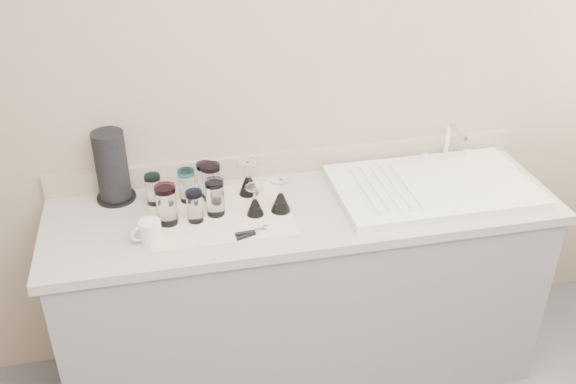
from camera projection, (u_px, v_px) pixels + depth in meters
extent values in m
cube|color=tan|center=(289.00, 96.00, 2.66)|extent=(3.50, 0.04, 2.50)
cube|color=gray|center=(303.00, 296.00, 2.82)|extent=(2.00, 0.60, 0.86)
cube|color=gray|center=(305.00, 209.00, 2.60)|extent=(2.06, 0.62, 0.04)
cube|color=white|center=(433.00, 187.00, 2.68)|extent=(0.82, 0.50, 0.03)
cylinder|color=silver|center=(447.00, 140.00, 2.82)|extent=(0.02, 0.02, 0.18)
cylinder|color=silver|center=(457.00, 131.00, 2.71)|extent=(0.02, 0.16, 0.02)
cylinder|color=silver|center=(424.00, 156.00, 2.83)|extent=(0.03, 0.03, 0.04)
cylinder|color=silver|center=(466.00, 152.00, 2.87)|extent=(0.03, 0.03, 0.04)
cube|color=silver|center=(220.00, 214.00, 2.52)|extent=(0.55, 0.42, 0.01)
cylinder|color=white|center=(154.00, 191.00, 2.55)|extent=(0.06, 0.06, 0.11)
cylinder|color=teal|center=(152.00, 177.00, 2.52)|extent=(0.06, 0.06, 0.02)
cylinder|color=white|center=(187.00, 187.00, 2.57)|extent=(0.06, 0.06, 0.12)
cylinder|color=#259FBF|center=(186.00, 173.00, 2.54)|extent=(0.07, 0.07, 0.02)
cylinder|color=white|center=(212.00, 184.00, 2.58)|extent=(0.07, 0.07, 0.14)
cylinder|color=purple|center=(210.00, 167.00, 2.54)|extent=(0.08, 0.08, 0.02)
cylinder|color=white|center=(167.00, 207.00, 2.42)|extent=(0.08, 0.08, 0.14)
cylinder|color=#D12867|center=(165.00, 189.00, 2.38)|extent=(0.08, 0.08, 0.02)
cylinder|color=white|center=(195.00, 208.00, 2.44)|extent=(0.06, 0.06, 0.11)
cylinder|color=#1D3CB7|center=(194.00, 194.00, 2.41)|extent=(0.06, 0.06, 0.02)
cylinder|color=white|center=(215.00, 200.00, 2.48)|extent=(0.07, 0.07, 0.13)
cylinder|color=#A18DDD|center=(214.00, 183.00, 2.44)|extent=(0.07, 0.07, 0.02)
cylinder|color=white|center=(206.00, 181.00, 2.61)|extent=(0.07, 0.07, 0.12)
cylinder|color=purple|center=(205.00, 166.00, 2.57)|extent=(0.07, 0.07, 0.02)
cone|color=white|center=(248.00, 185.00, 2.63)|extent=(0.08, 0.08, 0.08)
cylinder|color=white|center=(248.00, 170.00, 2.59)|extent=(0.01, 0.01, 0.06)
cylinder|color=white|center=(248.00, 162.00, 2.58)|extent=(0.08, 0.08, 0.01)
cone|color=white|center=(255.00, 207.00, 2.50)|extent=(0.07, 0.07, 0.07)
cylinder|color=white|center=(255.00, 194.00, 2.47)|extent=(0.01, 0.01, 0.05)
cylinder|color=white|center=(255.00, 187.00, 2.45)|extent=(0.07, 0.07, 0.01)
cone|color=white|center=(281.00, 202.00, 2.52)|extent=(0.08, 0.08, 0.08)
cylinder|color=white|center=(281.00, 187.00, 2.48)|extent=(0.01, 0.01, 0.06)
cylinder|color=white|center=(281.00, 179.00, 2.47)|extent=(0.08, 0.08, 0.01)
cube|color=silver|center=(261.00, 231.00, 2.40)|extent=(0.05, 0.03, 0.02)
cylinder|color=black|center=(248.00, 235.00, 2.37)|extent=(0.09, 0.05, 0.02)
cylinder|color=black|center=(248.00, 233.00, 2.39)|extent=(0.09, 0.02, 0.02)
cylinder|color=silver|center=(150.00, 231.00, 2.35)|extent=(0.10, 0.10, 0.08)
torus|color=silver|center=(139.00, 234.00, 2.33)|extent=(0.06, 0.03, 0.06)
cylinder|color=black|center=(117.00, 197.00, 2.63)|extent=(0.16, 0.16, 0.01)
cylinder|color=black|center=(112.00, 165.00, 2.55)|extent=(0.13, 0.13, 0.29)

